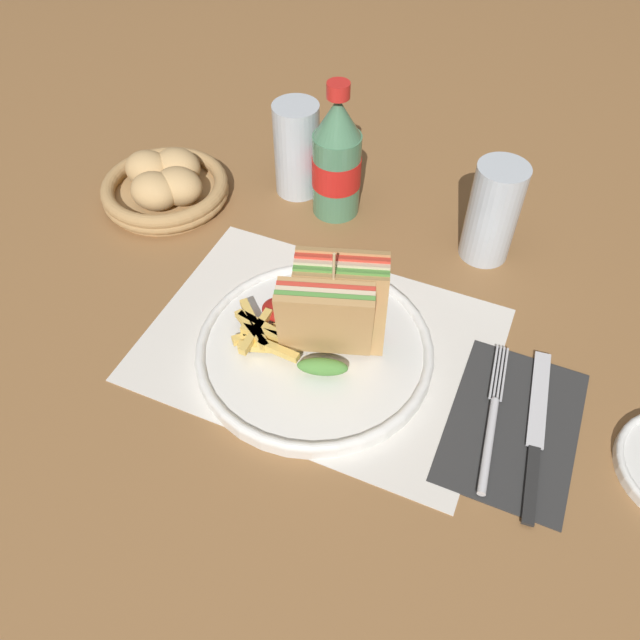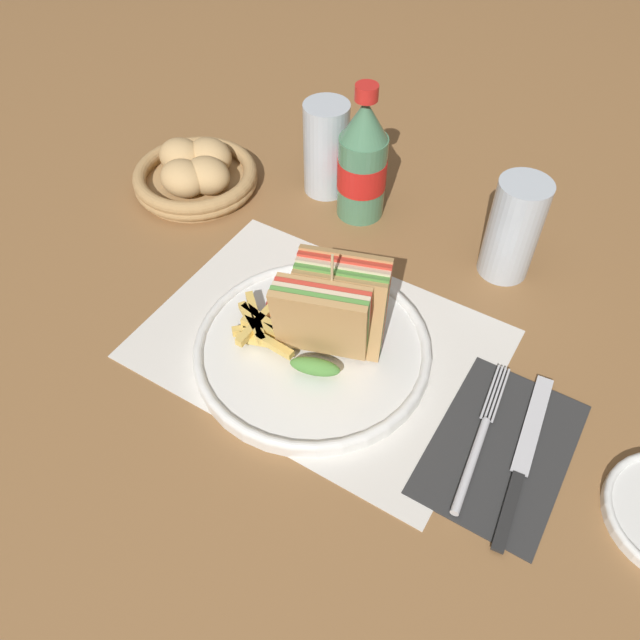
{
  "view_description": "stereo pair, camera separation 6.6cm",
  "coord_description": "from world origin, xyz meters",
  "px_view_note": "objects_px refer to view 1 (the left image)",
  "views": [
    {
      "loc": [
        0.19,
        -0.39,
        0.58
      ],
      "look_at": [
        -0.0,
        0.04,
        0.04
      ],
      "focal_mm": 35.0,
      "sensor_mm": 36.0,
      "label": 1
    },
    {
      "loc": [
        0.24,
        -0.36,
        0.58
      ],
      "look_at": [
        -0.0,
        0.04,
        0.04
      ],
      "focal_mm": 35.0,
      "sensor_mm": 36.0,
      "label": 2
    }
  ],
  "objects_px": {
    "plate_main": "(313,349)",
    "glass_near": "(491,218)",
    "fork": "(491,428)",
    "knife": "(536,432)",
    "club_sandwich": "(333,312)",
    "coke_bottle_near": "(337,160)",
    "bread_basket": "(165,186)",
    "glass_far": "(297,155)"
  },
  "relations": [
    {
      "from": "plate_main",
      "to": "glass_near",
      "type": "xyz_separation_m",
      "value": [
        0.14,
        0.25,
        0.05
      ]
    },
    {
      "from": "fork",
      "to": "knife",
      "type": "distance_m",
      "value": 0.05
    },
    {
      "from": "knife",
      "to": "glass_near",
      "type": "bearing_deg",
      "value": 108.35
    },
    {
      "from": "club_sandwich",
      "to": "glass_near",
      "type": "relative_size",
      "value": 1.0
    },
    {
      "from": "plate_main",
      "to": "coke_bottle_near",
      "type": "bearing_deg",
      "value": 106.87
    },
    {
      "from": "glass_near",
      "to": "bread_basket",
      "type": "distance_m",
      "value": 0.46
    },
    {
      "from": "club_sandwich",
      "to": "knife",
      "type": "height_order",
      "value": "club_sandwich"
    },
    {
      "from": "knife",
      "to": "glass_near",
      "type": "height_order",
      "value": "glass_near"
    },
    {
      "from": "fork",
      "to": "club_sandwich",
      "type": "bearing_deg",
      "value": 163.27
    },
    {
      "from": "fork",
      "to": "coke_bottle_near",
      "type": "distance_m",
      "value": 0.42
    },
    {
      "from": "plate_main",
      "to": "bread_basket",
      "type": "distance_m",
      "value": 0.37
    },
    {
      "from": "knife",
      "to": "glass_near",
      "type": "relative_size",
      "value": 1.57
    },
    {
      "from": "glass_near",
      "to": "fork",
      "type": "bearing_deg",
      "value": -74.98
    },
    {
      "from": "fork",
      "to": "glass_near",
      "type": "height_order",
      "value": "glass_near"
    },
    {
      "from": "coke_bottle_near",
      "to": "glass_near",
      "type": "height_order",
      "value": "coke_bottle_near"
    },
    {
      "from": "fork",
      "to": "coke_bottle_near",
      "type": "xyz_separation_m",
      "value": [
        -0.29,
        0.28,
        0.08
      ]
    },
    {
      "from": "plate_main",
      "to": "fork",
      "type": "xyz_separation_m",
      "value": [
        0.22,
        -0.02,
        -0.0
      ]
    },
    {
      "from": "glass_far",
      "to": "knife",
      "type": "bearing_deg",
      "value": -35.29
    },
    {
      "from": "plate_main",
      "to": "knife",
      "type": "bearing_deg",
      "value": -1.6
    },
    {
      "from": "plate_main",
      "to": "fork",
      "type": "height_order",
      "value": "plate_main"
    },
    {
      "from": "fork",
      "to": "bread_basket",
      "type": "relative_size",
      "value": 1.04
    },
    {
      "from": "fork",
      "to": "bread_basket",
      "type": "xyz_separation_m",
      "value": [
        -0.53,
        0.21,
        0.02
      ]
    },
    {
      "from": "plate_main",
      "to": "knife",
      "type": "distance_m",
      "value": 0.26
    },
    {
      "from": "club_sandwich",
      "to": "fork",
      "type": "relative_size",
      "value": 0.72
    },
    {
      "from": "fork",
      "to": "coke_bottle_near",
      "type": "height_order",
      "value": "coke_bottle_near"
    },
    {
      "from": "glass_near",
      "to": "bread_basket",
      "type": "height_order",
      "value": "glass_near"
    },
    {
      "from": "club_sandwich",
      "to": "bread_basket",
      "type": "bearing_deg",
      "value": 153.12
    },
    {
      "from": "club_sandwich",
      "to": "fork",
      "type": "bearing_deg",
      "value": -10.52
    },
    {
      "from": "club_sandwich",
      "to": "knife",
      "type": "xyz_separation_m",
      "value": [
        0.24,
        -0.02,
        -0.06
      ]
    },
    {
      "from": "club_sandwich",
      "to": "glass_far",
      "type": "distance_m",
      "value": 0.32
    },
    {
      "from": "knife",
      "to": "coke_bottle_near",
      "type": "bearing_deg",
      "value": 135.5
    },
    {
      "from": "knife",
      "to": "coke_bottle_near",
      "type": "height_order",
      "value": "coke_bottle_near"
    },
    {
      "from": "plate_main",
      "to": "glass_far",
      "type": "xyz_separation_m",
      "value": [
        -0.15,
        0.28,
        0.05
      ]
    },
    {
      "from": "fork",
      "to": "glass_near",
      "type": "xyz_separation_m",
      "value": [
        -0.07,
        0.28,
        0.05
      ]
    },
    {
      "from": "plate_main",
      "to": "glass_far",
      "type": "height_order",
      "value": "glass_far"
    },
    {
      "from": "fork",
      "to": "glass_far",
      "type": "height_order",
      "value": "glass_far"
    },
    {
      "from": "coke_bottle_near",
      "to": "bread_basket",
      "type": "height_order",
      "value": "coke_bottle_near"
    },
    {
      "from": "knife",
      "to": "glass_far",
      "type": "distance_m",
      "value": 0.5
    },
    {
      "from": "glass_near",
      "to": "glass_far",
      "type": "height_order",
      "value": "same"
    },
    {
      "from": "coke_bottle_near",
      "to": "glass_near",
      "type": "bearing_deg",
      "value": -1.83
    },
    {
      "from": "glass_near",
      "to": "club_sandwich",
      "type": "bearing_deg",
      "value": -117.11
    },
    {
      "from": "bread_basket",
      "to": "fork",
      "type": "bearing_deg",
      "value": -21.2
    }
  ]
}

